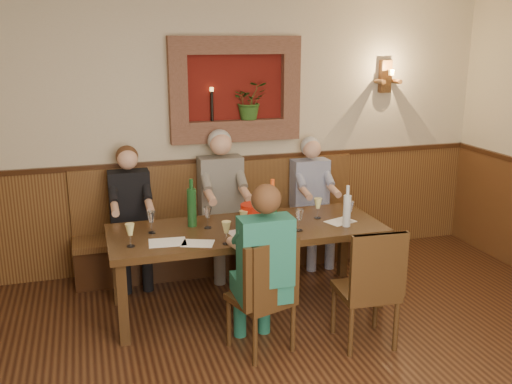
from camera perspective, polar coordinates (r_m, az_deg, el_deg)
room_shell at (r=3.06m, az=8.63°, el=6.08°), size 6.04×6.04×2.82m
wainscoting at (r=3.51m, az=7.76°, el=-15.42°), size 6.02×6.02×1.15m
wall_niche at (r=5.90m, az=-1.66°, el=9.78°), size 1.36×0.30×1.06m
wall_sconce at (r=6.51m, az=12.87°, el=11.13°), size 0.25×0.20×0.35m
dining_table at (r=5.05m, az=-0.92°, el=-4.34°), size 2.40×0.90×0.75m
bench at (r=6.02m, az=-3.39°, el=-4.57°), size 3.00×0.45×1.11m
chair_near_left at (r=4.51m, az=0.62°, el=-12.43°), size 0.53×0.53×0.94m
chair_near_right at (r=4.67m, az=10.89°, el=-11.52°), size 0.46×0.46×0.98m
person_bench_left at (r=5.72m, az=-12.30°, el=-3.54°), size 0.39×0.48×1.36m
person_bench_mid at (r=5.83m, az=-3.31°, el=-2.28°), size 0.44×0.54×1.48m
person_bench_right at (r=6.14m, az=5.63°, el=-1.96°), size 0.39×0.48×1.36m
person_chair_front at (r=4.37m, az=0.59°, el=-9.16°), size 0.39×0.48×1.36m
spittoon_bucket at (r=4.94m, az=-0.41°, el=-2.49°), size 0.26×0.26×0.22m
wine_bottle_green_a at (r=4.92m, az=1.64°, el=-1.65°), size 0.10×0.10×0.45m
wine_bottle_green_b at (r=5.03m, az=-6.44°, el=-1.46°), size 0.08×0.08×0.43m
water_bottle at (r=5.07m, az=9.08°, el=-1.77°), size 0.08×0.08×0.37m
tasting_sheet_a at (r=4.71m, az=-8.84°, el=-4.99°), size 0.32×0.24×0.00m
tasting_sheet_b at (r=4.89m, az=-0.88°, el=-4.06°), size 0.34×0.27×0.00m
tasting_sheet_c at (r=5.23m, az=8.43°, el=-2.93°), size 0.30×0.26×0.00m
tasting_sheet_d at (r=4.66m, az=-5.83°, el=-5.13°), size 0.30×0.26×0.00m
wine_glass_0 at (r=4.60m, az=-2.98°, el=-4.09°), size 0.08×0.08×0.19m
wine_glass_1 at (r=4.93m, az=-10.41°, el=-3.00°), size 0.08×0.08×0.19m
wine_glass_2 at (r=4.92m, az=4.35°, el=-2.83°), size 0.08×0.08×0.19m
wine_glass_3 at (r=4.99m, az=-4.85°, el=-2.57°), size 0.08×0.08×0.19m
wine_glass_4 at (r=5.20m, az=9.36°, el=-1.96°), size 0.08×0.08×0.19m
wine_glass_5 at (r=5.27m, az=6.20°, el=-1.64°), size 0.08×0.08×0.19m
wine_glass_6 at (r=4.87m, az=-1.24°, el=-2.97°), size 0.08×0.08×0.19m
wine_glass_7 at (r=4.65m, az=-12.46°, el=-4.25°), size 0.08×0.08×0.19m
wine_glass_8 at (r=5.07m, az=0.34°, el=-2.21°), size 0.08×0.08×0.19m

